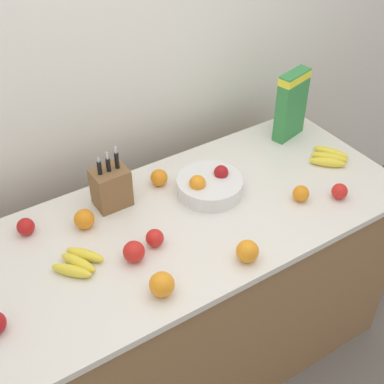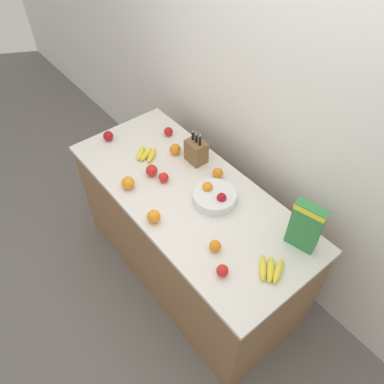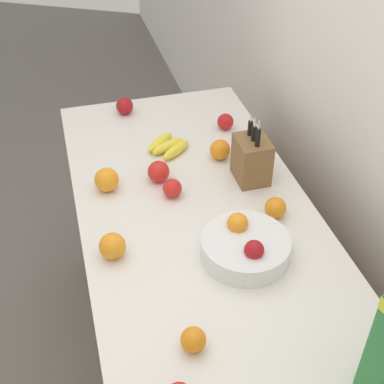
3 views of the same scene
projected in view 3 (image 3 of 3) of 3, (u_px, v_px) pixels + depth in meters
name	position (u px, v px, depth m)	size (l,w,h in m)	color
ground_plane	(201.00, 382.00, 2.36)	(14.00, 14.00, 0.00)	slate
counter	(202.00, 314.00, 2.07)	(1.85, 0.81, 0.93)	olive
knife_block	(252.00, 159.00, 1.94)	(0.14, 0.11, 0.27)	brown
fruit_bowl	(245.00, 246.00, 1.66)	(0.28, 0.28, 0.11)	silver
banana_bunch_left	(168.00, 146.00, 2.13)	(0.20, 0.19, 0.04)	yellow
apple_by_knife_block	(125.00, 106.00, 2.35)	(0.08, 0.08, 0.08)	#A31419
apple_front	(225.00, 122.00, 2.25)	(0.07, 0.07, 0.07)	red
apple_near_bananas	(172.00, 188.00, 1.89)	(0.07, 0.07, 0.07)	red
apple_middle	(159.00, 172.00, 1.96)	(0.08, 0.08, 0.08)	red
orange_near_bowl	(275.00, 208.00, 1.80)	(0.07, 0.07, 0.07)	orange
orange_mid_left	(193.00, 340.00, 1.39)	(0.07, 0.07, 0.07)	orange
orange_front_center	(220.00, 150.00, 2.07)	(0.08, 0.08, 0.08)	orange
orange_mid_right	(112.00, 246.00, 1.65)	(0.08, 0.08, 0.08)	orange
orange_front_right	(107.00, 180.00, 1.91)	(0.09, 0.09, 0.09)	orange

